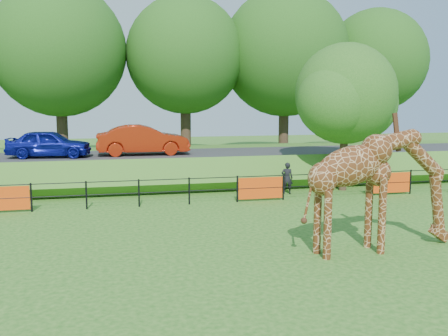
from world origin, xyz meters
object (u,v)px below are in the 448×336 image
Objects in this scene: giraffe at (381,190)px; car_blue at (49,144)px; tree_east at (347,98)px; visitor at (287,178)px; car_red at (143,140)px.

giraffe reaches higher than car_blue.
car_blue is at bearing 163.11° from tree_east.
giraffe is 1.21× the size of car_blue.
car_blue is 2.78× the size of visitor.
visitor is at bearing 81.81° from giraffe.
tree_east is at bearing -153.34° from visitor.
visitor is 0.21× the size of tree_east.
tree_east is (9.01, -4.27, 2.10)m from car_red.
car_red is 10.19m from tree_east.
tree_east reaches higher than visitor.
car_blue is at bearing -2.01° from visitor.
tree_east is at bearing 63.92° from giraffe.
car_red is at bearing -80.17° from car_blue.
car_blue is at bearing 91.96° from car_red.
tree_east reaches higher than giraffe.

